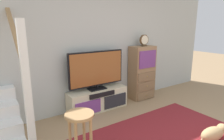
% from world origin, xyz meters
% --- Properties ---
extents(back_wall, '(6.40, 0.12, 2.70)m').
position_xyz_m(back_wall, '(0.00, 2.46, 1.35)').
color(back_wall, '#B2B7B2').
rests_on(back_wall, ground_plane).
extents(media_console, '(1.26, 0.38, 0.44)m').
position_xyz_m(media_console, '(-0.30, 2.19, 0.22)').
color(media_console, beige).
rests_on(media_console, ground_plane).
extents(television, '(1.20, 0.22, 0.78)m').
position_xyz_m(television, '(-0.30, 2.22, 0.86)').
color(television, black).
rests_on(television, media_console).
extents(side_cabinet, '(0.58, 0.38, 1.25)m').
position_xyz_m(side_cabinet, '(0.91, 2.20, 0.62)').
color(side_cabinet, '#93704C').
rests_on(side_cabinet, ground_plane).
extents(desk_clock, '(0.24, 0.08, 0.26)m').
position_xyz_m(desk_clock, '(0.93, 2.19, 1.38)').
color(desk_clock, '#4C3823').
rests_on(desk_clock, side_cabinet).
extents(bar_stool_near, '(0.34, 0.34, 0.73)m').
position_xyz_m(bar_stool_near, '(-1.31, 0.84, 0.54)').
color(bar_stool_near, '#A37A4C').
rests_on(bar_stool_near, ground_plane).
extents(dog, '(0.54, 0.26, 0.23)m').
position_xyz_m(dog, '(0.61, 0.25, 0.12)').
color(dog, tan).
rests_on(dog, ground_plane).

